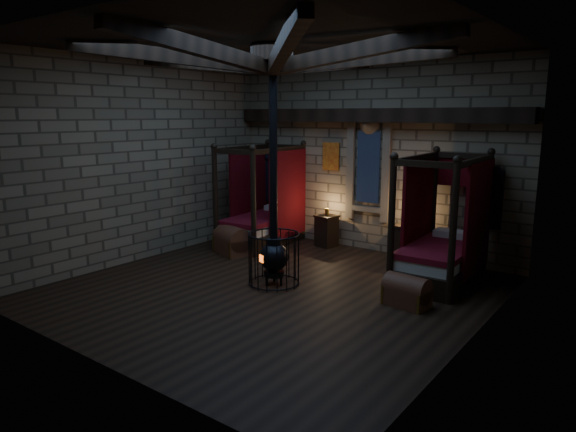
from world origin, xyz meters
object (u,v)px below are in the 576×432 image
Objects in this scene: bed_right at (442,250)px; trunk_right at (407,292)px; trunk_left at (232,241)px; stove at (274,253)px; bed_left at (264,220)px.

bed_right reaches higher than trunk_right.
stove is at bearing -8.76° from trunk_left.
trunk_left is (0.04, -1.17, -0.29)m from bed_left.
bed_left reaches higher than trunk_right.
bed_left is at bearing 156.57° from stove.
trunk_right is 2.46m from stove.
stove reaches higher than bed_right.
bed_left is 1.00× the size of bed_right.
trunk_left is 2.37m from stove.
bed_left is at bearing 175.38° from bed_right.
bed_right is 2.32× the size of trunk_left.
trunk_right is (0.04, -1.62, -0.34)m from bed_right.
bed_left is 3.11m from stove.
bed_right is (4.46, -0.20, -0.00)m from bed_left.
trunk_right is at bearing 34.61° from stove.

